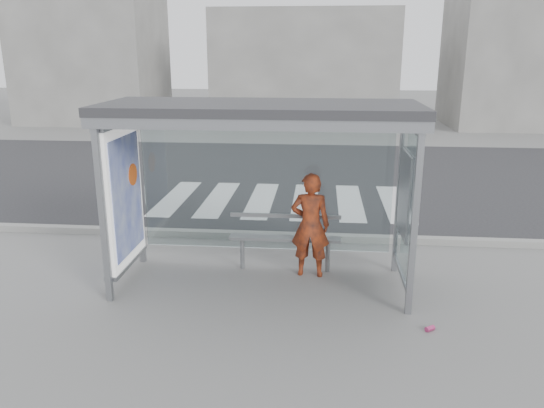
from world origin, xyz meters
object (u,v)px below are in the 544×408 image
at_px(person, 310,225).
at_px(soda_can, 430,329).
at_px(bus_shelter, 234,149).
at_px(bench, 285,238).

bearing_deg(person, soda_can, 136.66).
bearing_deg(bus_shelter, person, 18.61).
distance_m(bench, soda_can, 2.61).
relative_size(bus_shelter, soda_can, 35.78).
bearing_deg(person, bench, -20.34).
height_order(person, soda_can, person).
relative_size(person, soda_can, 13.39).
bearing_deg(bench, person, -23.00).
relative_size(bus_shelter, person, 2.67).
bearing_deg(bench, bus_shelter, -142.23).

